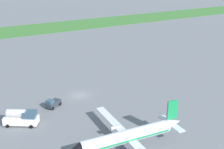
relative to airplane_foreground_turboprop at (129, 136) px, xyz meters
name	(u,v)px	position (x,y,z in m)	size (l,w,h in m)	color
ground_plane	(80,95)	(2.60, 24.51, -2.68)	(600.00, 600.00, 0.00)	slate
grass_taxiway_strip	(2,32)	(2.60, 109.31, -2.64)	(360.00, 28.00, 0.08)	#3D7533
airplane_foreground_turboprop	(129,136)	(0.00, 0.00, 0.00)	(20.97, 24.45, 7.32)	silver
pushback_tug_near_gate	(53,103)	(-5.15, 21.89, -1.77)	(4.02, 3.39, 1.95)	#2D333D
fuel_truck_midfield	(21,118)	(-13.00, 17.57, -1.10)	(6.73, 5.63, 3.29)	white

